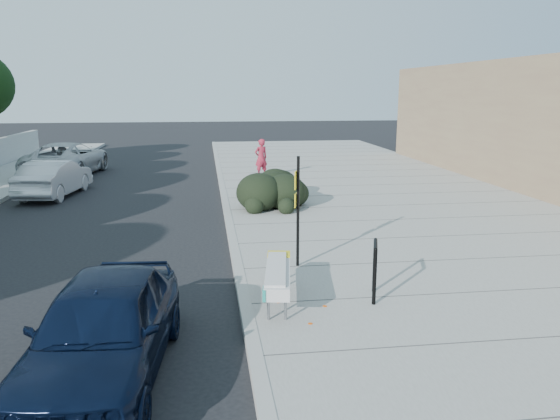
{
  "coord_description": "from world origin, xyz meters",
  "views": [
    {
      "loc": [
        -0.64,
        -11.27,
        3.93
      ],
      "look_at": [
        1.17,
        1.95,
        1.0
      ],
      "focal_mm": 35.0,
      "sensor_mm": 36.0,
      "label": 1
    }
  ],
  "objects_px": {
    "bench": "(278,275)",
    "pedestrian": "(261,158)",
    "bike_rack": "(375,265)",
    "sign_post": "(297,204)",
    "suv_silver": "(67,159)",
    "sedan_navy": "(103,328)",
    "wagon_silver": "(54,178)"
  },
  "relations": [
    {
      "from": "bench",
      "to": "suv_silver",
      "type": "xyz_separation_m",
      "value": [
        -7.69,
        17.33,
        0.12
      ]
    },
    {
      "from": "wagon_silver",
      "to": "bike_rack",
      "type": "bearing_deg",
      "value": 133.83
    },
    {
      "from": "bench",
      "to": "pedestrian",
      "type": "distance_m",
      "value": 14.79
    },
    {
      "from": "sedan_navy",
      "to": "wagon_silver",
      "type": "xyz_separation_m",
      "value": [
        -4.21,
        14.06,
        -0.04
      ]
    },
    {
      "from": "sedan_navy",
      "to": "suv_silver",
      "type": "bearing_deg",
      "value": 109.62
    },
    {
      "from": "pedestrian",
      "to": "bike_rack",
      "type": "bearing_deg",
      "value": 68.65
    },
    {
      "from": "bench",
      "to": "sign_post",
      "type": "relative_size",
      "value": 0.9
    },
    {
      "from": "wagon_silver",
      "to": "bench",
      "type": "bearing_deg",
      "value": 127.92
    },
    {
      "from": "bike_rack",
      "to": "pedestrian",
      "type": "relative_size",
      "value": 0.63
    },
    {
      "from": "bench",
      "to": "suv_silver",
      "type": "distance_m",
      "value": 18.96
    },
    {
      "from": "bench",
      "to": "wagon_silver",
      "type": "relative_size",
      "value": 0.52
    },
    {
      "from": "bike_rack",
      "to": "wagon_silver",
      "type": "height_order",
      "value": "wagon_silver"
    },
    {
      "from": "bike_rack",
      "to": "wagon_silver",
      "type": "bearing_deg",
      "value": 143.27
    },
    {
      "from": "bench",
      "to": "wagon_silver",
      "type": "bearing_deg",
      "value": 128.72
    },
    {
      "from": "bike_rack",
      "to": "suv_silver",
      "type": "distance_m",
      "value": 19.81
    },
    {
      "from": "sign_post",
      "to": "pedestrian",
      "type": "distance_m",
      "value": 12.74
    },
    {
      "from": "sign_post",
      "to": "pedestrian",
      "type": "bearing_deg",
      "value": 106.86
    },
    {
      "from": "sign_post",
      "to": "suv_silver",
      "type": "height_order",
      "value": "sign_post"
    },
    {
      "from": "sign_post",
      "to": "pedestrian",
      "type": "height_order",
      "value": "sign_post"
    },
    {
      "from": "sign_post",
      "to": "sedan_navy",
      "type": "xyz_separation_m",
      "value": [
        -3.4,
        -4.08,
        -0.81
      ]
    },
    {
      "from": "bench",
      "to": "suv_silver",
      "type": "height_order",
      "value": "suv_silver"
    },
    {
      "from": "bike_rack",
      "to": "sign_post",
      "type": "height_order",
      "value": "sign_post"
    },
    {
      "from": "sign_post",
      "to": "suv_silver",
      "type": "xyz_separation_m",
      "value": [
        -8.38,
        15.32,
        -0.75
      ]
    },
    {
      "from": "bike_rack",
      "to": "pedestrian",
      "type": "height_order",
      "value": "pedestrian"
    },
    {
      "from": "sedan_navy",
      "to": "pedestrian",
      "type": "xyz_separation_m",
      "value": [
        3.92,
        16.79,
        0.27
      ]
    },
    {
      "from": "wagon_silver",
      "to": "sedan_navy",
      "type": "bearing_deg",
      "value": 114.63
    },
    {
      "from": "pedestrian",
      "to": "wagon_silver",
      "type": "bearing_deg",
      "value": -5.05
    },
    {
      "from": "wagon_silver",
      "to": "pedestrian",
      "type": "height_order",
      "value": "pedestrian"
    },
    {
      "from": "sign_post",
      "to": "wagon_silver",
      "type": "height_order",
      "value": "sign_post"
    },
    {
      "from": "sedan_navy",
      "to": "pedestrian",
      "type": "relative_size",
      "value": 2.53
    },
    {
      "from": "bench",
      "to": "bike_rack",
      "type": "distance_m",
      "value": 1.8
    },
    {
      "from": "bench",
      "to": "sedan_navy",
      "type": "height_order",
      "value": "sedan_navy"
    }
  ]
}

